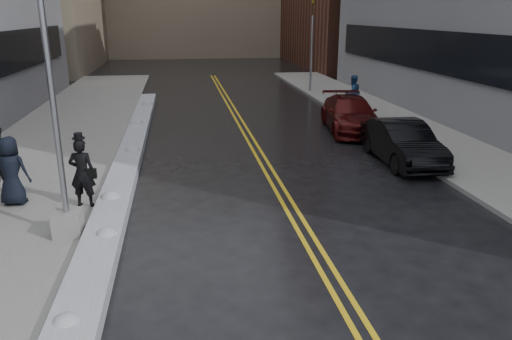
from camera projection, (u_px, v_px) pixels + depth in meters
name	position (u px, v px, depth m)	size (l,w,h in m)	color
ground	(210.00, 270.00, 10.80)	(160.00, 160.00, 0.00)	black
sidewalk_west	(45.00, 154.00, 19.37)	(5.50, 50.00, 0.15)	gray
sidewalk_east	(426.00, 139.00, 21.65)	(4.00, 50.00, 0.15)	gray
lane_line_left	(251.00, 148.00, 20.56)	(0.12, 50.00, 0.01)	gold
lane_line_right	(259.00, 147.00, 20.61)	(0.12, 50.00, 0.01)	gold
snow_ridge	(127.00, 162.00, 17.93)	(0.90, 30.00, 0.34)	silver
lamppost	(58.00, 140.00, 11.44)	(0.65, 0.65, 7.62)	gray
fire_hydrant	(405.00, 129.00, 21.36)	(0.26, 0.26, 0.73)	maroon
traffic_signal	(312.00, 42.00, 33.62)	(0.16, 0.20, 6.00)	gray
pedestrian_fedora	(82.00, 173.00, 13.68)	(0.70, 0.46, 1.93)	black
pedestrian_c	(11.00, 171.00, 13.81)	(0.96, 0.62, 1.96)	black
pedestrian_east	(353.00, 93.00, 27.04)	(0.95, 0.74, 1.96)	navy
car_black	(402.00, 143.00, 18.24)	(1.65, 4.72, 1.56)	black
car_maroon	(350.00, 114.00, 23.29)	(2.21, 5.43, 1.58)	#420A0A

